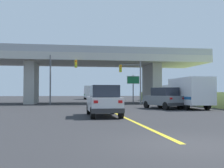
% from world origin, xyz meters
% --- Properties ---
extents(ground, '(160.00, 160.00, 0.00)m').
position_xyz_m(ground, '(0.00, 31.42, 0.00)').
color(ground, '#2B2B2D').
extents(overpass_bridge, '(31.84, 9.36, 7.56)m').
position_xyz_m(overpass_bridge, '(0.00, 31.42, 5.47)').
color(overpass_bridge, '#B7B5AD').
rests_on(overpass_bridge, ground).
extents(lane_divider_stripe, '(0.20, 28.27, 0.01)m').
position_xyz_m(lane_divider_stripe, '(0.00, 14.14, 0.00)').
color(lane_divider_stripe, yellow).
rests_on(lane_divider_stripe, ground).
extents(suv_lead, '(1.96, 4.54, 2.02)m').
position_xyz_m(suv_lead, '(-1.21, 9.83, 1.01)').
color(suv_lead, silver).
rests_on(suv_lead, ground).
extents(suv_crossing, '(3.06, 4.64, 2.02)m').
position_xyz_m(suv_crossing, '(5.46, 17.14, 1.01)').
color(suv_crossing, slate).
rests_on(suv_crossing, ground).
extents(box_truck, '(2.33, 7.53, 2.93)m').
position_xyz_m(box_truck, '(7.92, 17.36, 1.57)').
color(box_truck, silver).
rests_on(box_truck, ground).
extents(traffic_signal_nearside, '(2.93, 0.36, 5.70)m').
position_xyz_m(traffic_signal_nearside, '(4.83, 26.87, 3.67)').
color(traffic_signal_nearside, slate).
rests_on(traffic_signal_nearside, ground).
extents(traffic_signal_farside, '(3.36, 0.36, 6.18)m').
position_xyz_m(traffic_signal_farside, '(-4.72, 26.35, 3.99)').
color(traffic_signal_farside, '#56595E').
rests_on(traffic_signal_farside, ground).
extents(highway_sign, '(1.78, 0.17, 4.02)m').
position_xyz_m(highway_sign, '(5.42, 29.57, 2.97)').
color(highway_sign, '#56595E').
rests_on(highway_sign, ground).
extents(semi_truck_distant, '(2.33, 6.43, 3.01)m').
position_xyz_m(semi_truck_distant, '(0.99, 53.47, 1.58)').
color(semi_truck_distant, red).
rests_on(semi_truck_distant, ground).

